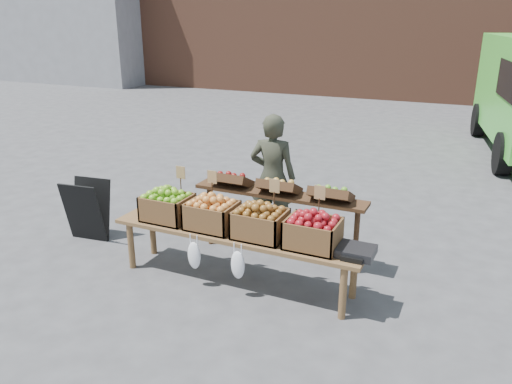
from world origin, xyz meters
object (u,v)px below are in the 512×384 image
at_px(display_bench, 236,257).
at_px(weighing_scale, 356,251).
at_px(chalkboard_sign, 87,210).
at_px(crate_golden_apples, 167,208).
at_px(crate_russet_pears, 212,215).
at_px(crate_green_apples, 313,234).
at_px(vendor, 273,177).
at_px(back_table, 279,216).
at_px(crate_red_apples, 260,224).

bearing_deg(display_bench, weighing_scale, 0.00).
height_order(chalkboard_sign, crate_golden_apples, crate_golden_apples).
distance_m(crate_russet_pears, weighing_scale, 1.53).
distance_m(chalkboard_sign, crate_green_apples, 3.02).
relative_size(vendor, weighing_scale, 4.65).
height_order(chalkboard_sign, weighing_scale, chalkboard_sign).
relative_size(chalkboard_sign, crate_golden_apples, 1.56).
bearing_deg(display_bench, back_table, 75.78).
xyz_separation_m(back_table, crate_golden_apples, (-1.01, -0.72, 0.19)).
distance_m(crate_green_apples, weighing_scale, 0.44).
bearing_deg(chalkboard_sign, crate_red_apples, -11.80).
bearing_deg(crate_russet_pears, display_bench, 0.00).
distance_m(crate_golden_apples, crate_green_apples, 1.65).
distance_m(vendor, crate_golden_apples, 1.43).
bearing_deg(display_bench, crate_russet_pears, 180.00).
distance_m(back_table, display_bench, 0.78).
distance_m(chalkboard_sign, crate_russet_pears, 1.94).
relative_size(vendor, crate_red_apples, 3.17).
distance_m(back_table, crate_green_apples, 0.98).
height_order(display_bench, crate_russet_pears, crate_russet_pears).
height_order(back_table, crate_russet_pears, back_table).
xyz_separation_m(crate_golden_apples, crate_russet_pears, (0.55, 0.00, 0.00)).
distance_m(chalkboard_sign, weighing_scale, 3.44).
distance_m(back_table, crate_golden_apples, 1.25).
height_order(display_bench, crate_red_apples, crate_red_apples).
xyz_separation_m(crate_golden_apples, crate_red_apples, (1.10, 0.00, 0.00)).
xyz_separation_m(display_bench, crate_red_apples, (0.27, 0.00, 0.42)).
bearing_deg(weighing_scale, display_bench, 180.00).
relative_size(vendor, crate_green_apples, 3.17).
distance_m(display_bench, crate_russet_pears, 0.51).
height_order(vendor, crate_golden_apples, vendor).
bearing_deg(crate_red_apples, display_bench, 180.00).
relative_size(chalkboard_sign, crate_red_apples, 1.56).
bearing_deg(crate_russet_pears, crate_green_apples, 0.00).
distance_m(vendor, crate_russet_pears, 1.25).
relative_size(crate_russet_pears, crate_green_apples, 1.00).
height_order(display_bench, crate_golden_apples, crate_golden_apples).
height_order(crate_golden_apples, weighing_scale, crate_golden_apples).
distance_m(display_bench, crate_golden_apples, 0.93).
xyz_separation_m(chalkboard_sign, weighing_scale, (3.43, -0.20, 0.22)).
height_order(crate_golden_apples, crate_russet_pears, same).
bearing_deg(display_bench, chalkboard_sign, 174.69).
relative_size(display_bench, crate_green_apples, 5.40).
bearing_deg(display_bench, crate_golden_apples, 180.00).
xyz_separation_m(vendor, display_bench, (0.11, -1.24, -0.51)).
relative_size(crate_russet_pears, crate_red_apples, 1.00).
xyz_separation_m(chalkboard_sign, crate_golden_apples, (1.35, -0.20, 0.32)).
relative_size(crate_golden_apples, weighing_scale, 1.47).
xyz_separation_m(crate_russet_pears, weighing_scale, (1.52, 0.00, -0.10)).
bearing_deg(weighing_scale, crate_russet_pears, 180.00).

